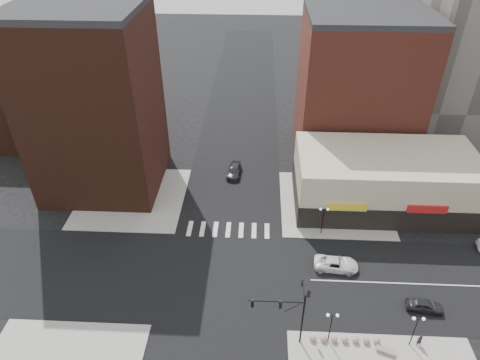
{
  "coord_description": "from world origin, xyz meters",
  "views": [
    {
      "loc": [
        3.51,
        -34.12,
        37.63
      ],
      "look_at": [
        1.65,
        4.0,
        11.0
      ],
      "focal_mm": 32.0,
      "sensor_mm": 36.0,
      "label": 1
    }
  ],
  "objects_px": {
    "street_lamp_se_a": "(332,321)",
    "pedestrian": "(420,340)",
    "white_suv": "(336,264)",
    "dark_sedan_north": "(234,171)",
    "traffic_signal": "(293,306)",
    "dark_sedan_east": "(425,305)",
    "street_lamp_ne": "(323,214)",
    "stone_bench": "(385,351)",
    "street_lamp_se_b": "(417,324)"
  },
  "relations": [
    {
      "from": "white_suv",
      "to": "pedestrian",
      "type": "relative_size",
      "value": 3.38
    },
    {
      "from": "white_suv",
      "to": "stone_bench",
      "type": "height_order",
      "value": "white_suv"
    },
    {
      "from": "pedestrian",
      "to": "street_lamp_ne",
      "type": "bearing_deg",
      "value": -67.79
    },
    {
      "from": "dark_sedan_north",
      "to": "pedestrian",
      "type": "bearing_deg",
      "value": -51.75
    },
    {
      "from": "traffic_signal",
      "to": "street_lamp_se_b",
      "type": "relative_size",
      "value": 1.87
    },
    {
      "from": "street_lamp_se_a",
      "to": "white_suv",
      "type": "height_order",
      "value": "street_lamp_se_a"
    },
    {
      "from": "white_suv",
      "to": "dark_sedan_north",
      "type": "height_order",
      "value": "white_suv"
    },
    {
      "from": "street_lamp_se_b",
      "to": "dark_sedan_north",
      "type": "xyz_separation_m",
      "value": [
        -19.1,
        29.19,
        -2.6
      ]
    },
    {
      "from": "dark_sedan_east",
      "to": "traffic_signal",
      "type": "bearing_deg",
      "value": 113.8
    },
    {
      "from": "white_suv",
      "to": "pedestrian",
      "type": "distance_m",
      "value": 12.07
    },
    {
      "from": "street_lamp_se_b",
      "to": "stone_bench",
      "type": "height_order",
      "value": "street_lamp_se_b"
    },
    {
      "from": "street_lamp_se_b",
      "to": "dark_sedan_east",
      "type": "relative_size",
      "value": 1.09
    },
    {
      "from": "dark_sedan_east",
      "to": "pedestrian",
      "type": "height_order",
      "value": "pedestrian"
    },
    {
      "from": "traffic_signal",
      "to": "dark_sedan_north",
      "type": "xyz_separation_m",
      "value": [
        -7.33,
        29.02,
        -4.27
      ]
    },
    {
      "from": "street_lamp_se_b",
      "to": "pedestrian",
      "type": "distance_m",
      "value": 2.55
    },
    {
      "from": "street_lamp_se_a",
      "to": "dark_sedan_north",
      "type": "height_order",
      "value": "street_lamp_se_a"
    },
    {
      "from": "street_lamp_se_b",
      "to": "street_lamp_ne",
      "type": "relative_size",
      "value": 1.0
    },
    {
      "from": "street_lamp_se_a",
      "to": "stone_bench",
      "type": "distance_m",
      "value": 6.23
    },
    {
      "from": "street_lamp_se_a",
      "to": "pedestrian",
      "type": "distance_m",
      "value": 9.16
    },
    {
      "from": "street_lamp_se_b",
      "to": "dark_sedan_north",
      "type": "relative_size",
      "value": 0.87
    },
    {
      "from": "street_lamp_se_a",
      "to": "dark_sedan_north",
      "type": "distance_m",
      "value": 31.34
    },
    {
      "from": "street_lamp_se_a",
      "to": "dark_sedan_east",
      "type": "distance_m",
      "value": 11.9
    },
    {
      "from": "dark_sedan_north",
      "to": "pedestrian",
      "type": "xyz_separation_m",
      "value": [
        19.93,
        -29.19,
        0.19
      ]
    },
    {
      "from": "traffic_signal",
      "to": "white_suv",
      "type": "height_order",
      "value": "traffic_signal"
    },
    {
      "from": "dark_sedan_north",
      "to": "street_lamp_se_b",
      "type": "bearing_deg",
      "value": -52.89
    },
    {
      "from": "traffic_signal",
      "to": "street_lamp_se_b",
      "type": "bearing_deg",
      "value": -0.82
    },
    {
      "from": "street_lamp_ne",
      "to": "dark_sedan_east",
      "type": "relative_size",
      "value": 1.09
    },
    {
      "from": "street_lamp_se_a",
      "to": "white_suv",
      "type": "xyz_separation_m",
      "value": [
        2.1,
        10.01,
        -2.57
      ]
    },
    {
      "from": "street_lamp_se_a",
      "to": "pedestrian",
      "type": "height_order",
      "value": "street_lamp_se_a"
    },
    {
      "from": "street_lamp_se_a",
      "to": "dark_sedan_east",
      "type": "bearing_deg",
      "value": 22.5
    },
    {
      "from": "street_lamp_se_a",
      "to": "traffic_signal",
      "type": "bearing_deg",
      "value": 177.43
    },
    {
      "from": "white_suv",
      "to": "dark_sedan_north",
      "type": "xyz_separation_m",
      "value": [
        -13.2,
        19.18,
        -0.03
      ]
    },
    {
      "from": "dark_sedan_east",
      "to": "stone_bench",
      "type": "relative_size",
      "value": 2.05
    },
    {
      "from": "dark_sedan_east",
      "to": "stone_bench",
      "type": "xyz_separation_m",
      "value": [
        -5.32,
        -5.44,
        -0.31
      ]
    },
    {
      "from": "dark_sedan_north",
      "to": "street_lamp_ne",
      "type": "bearing_deg",
      "value": -43.56
    },
    {
      "from": "street_lamp_ne",
      "to": "stone_bench",
      "type": "relative_size",
      "value": 2.23
    },
    {
      "from": "street_lamp_se_a",
      "to": "stone_bench",
      "type": "relative_size",
      "value": 2.23
    },
    {
      "from": "dark_sedan_north",
      "to": "stone_bench",
      "type": "xyz_separation_m",
      "value": [
        16.5,
        -30.19,
        -0.35
      ]
    },
    {
      "from": "traffic_signal",
      "to": "white_suv",
      "type": "distance_m",
      "value": 12.22
    },
    {
      "from": "street_lamp_ne",
      "to": "street_lamp_se_a",
      "type": "bearing_deg",
      "value": -93.58
    },
    {
      "from": "street_lamp_se_b",
      "to": "street_lamp_ne",
      "type": "bearing_deg",
      "value": 113.63
    },
    {
      "from": "street_lamp_se_b",
      "to": "street_lamp_ne",
      "type": "xyz_separation_m",
      "value": [
        -7.0,
        16.0,
        0.0
      ]
    },
    {
      "from": "dark_sedan_east",
      "to": "pedestrian",
      "type": "distance_m",
      "value": 4.83
    },
    {
      "from": "traffic_signal",
      "to": "pedestrian",
      "type": "relative_size",
      "value": 5.09
    },
    {
      "from": "street_lamp_se_b",
      "to": "street_lamp_se_a",
      "type": "bearing_deg",
      "value": 180.0
    },
    {
      "from": "street_lamp_ne",
      "to": "stone_bench",
      "type": "bearing_deg",
      "value": -75.49
    },
    {
      "from": "street_lamp_se_a",
      "to": "dark_sedan_north",
      "type": "bearing_deg",
      "value": 110.81
    },
    {
      "from": "street_lamp_se_a",
      "to": "pedestrian",
      "type": "relative_size",
      "value": 2.72
    },
    {
      "from": "dark_sedan_north",
      "to": "stone_bench",
      "type": "bearing_deg",
      "value": -57.43
    },
    {
      "from": "traffic_signal",
      "to": "stone_bench",
      "type": "relative_size",
      "value": 4.17
    }
  ]
}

